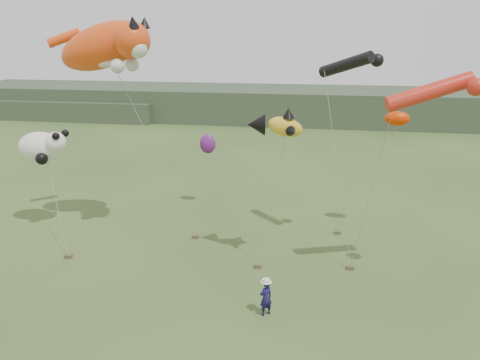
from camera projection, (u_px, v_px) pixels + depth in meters
name	position (u px, v px, depth m)	size (l,w,h in m)	color
ground	(233.00, 312.00, 18.81)	(120.00, 120.00, 0.00)	#385123
headland	(271.00, 105.00, 60.80)	(90.00, 13.00, 4.00)	#2D3D28
festival_attendant	(266.00, 298.00, 18.40)	(0.54, 0.36, 1.49)	#171245
sandbag_anchors	(242.00, 251.00, 23.92)	(14.16, 5.51, 0.17)	brown
cat_kite	(109.00, 46.00, 23.62)	(6.35, 3.39, 3.55)	#E54411
fish_kite	(275.00, 125.00, 20.94)	(2.75, 1.79, 1.46)	gold
tube_kites	(398.00, 79.00, 20.11)	(6.39, 5.98, 2.33)	black
panda_kite	(43.00, 146.00, 25.85)	(2.96, 1.92, 1.84)	white
misc_kites	(288.00, 133.00, 27.06)	(12.01, 3.02, 3.30)	red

